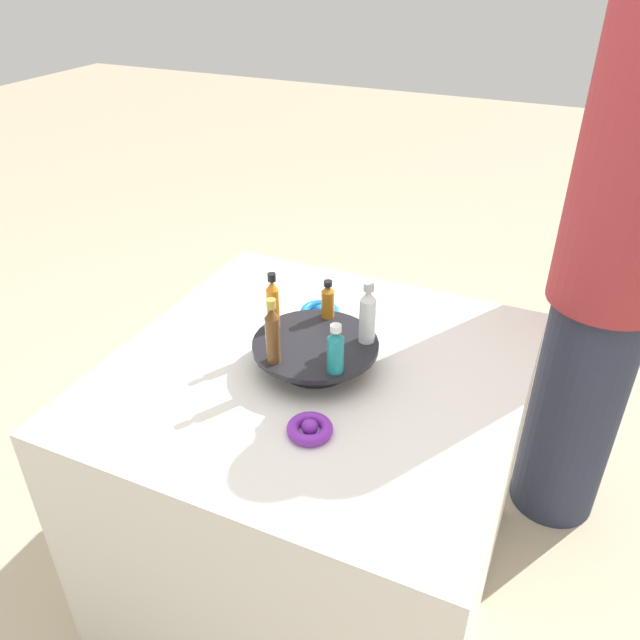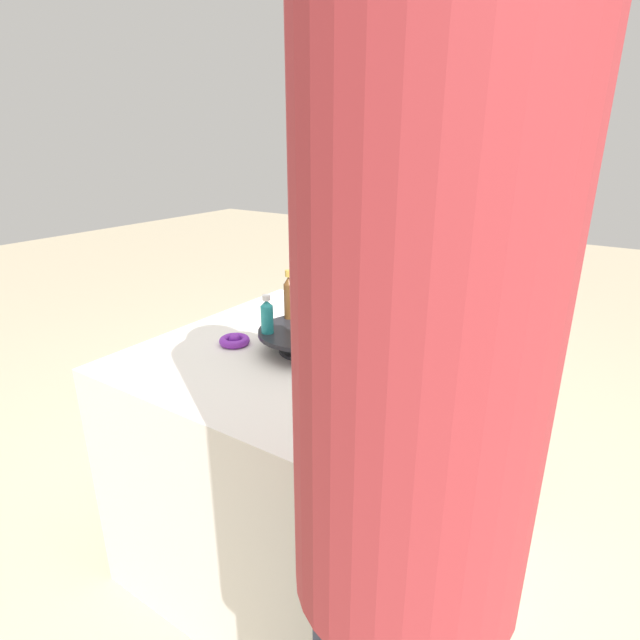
% 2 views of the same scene
% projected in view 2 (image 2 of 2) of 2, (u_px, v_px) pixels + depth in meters
% --- Properties ---
extents(ground_plane, '(12.00, 12.00, 0.00)m').
position_uv_depth(ground_plane, '(309.00, 548.00, 1.63)').
color(ground_plane, tan).
extents(party_table, '(0.86, 0.86, 0.70)m').
position_uv_depth(party_table, '(308.00, 457.00, 1.51)').
color(party_table, silver).
rests_on(party_table, ground_plane).
extents(display_stand, '(0.27, 0.27, 0.06)m').
position_uv_depth(display_stand, '(307.00, 337.00, 1.37)').
color(display_stand, black).
rests_on(display_stand, party_table).
extents(bottle_orange, '(0.03, 0.03, 0.13)m').
position_uv_depth(bottle_orange, '(333.00, 300.00, 1.42)').
color(bottle_orange, orange).
rests_on(bottle_orange, display_stand).
extents(bottle_brown, '(0.03, 0.03, 0.14)m').
position_uv_depth(bottle_brown, '(289.00, 296.00, 1.43)').
color(bottle_brown, brown).
rests_on(bottle_brown, display_stand).
extents(bottle_teal, '(0.03, 0.03, 0.11)m').
position_uv_depth(bottle_teal, '(267.00, 316.00, 1.33)').
color(bottle_teal, teal).
rests_on(bottle_teal, display_stand).
extents(bottle_clear, '(0.03, 0.03, 0.14)m').
position_uv_depth(bottle_clear, '(301.00, 321.00, 1.24)').
color(bottle_clear, silver).
rests_on(bottle_clear, display_stand).
extents(bottle_amber, '(0.03, 0.03, 0.09)m').
position_uv_depth(bottle_amber, '(344.00, 321.00, 1.31)').
color(bottle_amber, '#AD6B19').
rests_on(bottle_amber, display_stand).
extents(ribbon_bow_blue, '(0.10, 0.10, 0.03)m').
position_uv_depth(ribbon_bow_blue, '(384.00, 354.00, 1.34)').
color(ribbon_bow_blue, blue).
rests_on(ribbon_bow_blue, party_table).
extents(ribbon_bow_purple, '(0.09, 0.09, 0.03)m').
position_uv_depth(ribbon_bow_purple, '(235.00, 340.00, 1.42)').
color(ribbon_bow_purple, purple).
rests_on(ribbon_bow_purple, party_table).
extents(person_figure, '(0.29, 0.29, 1.69)m').
position_uv_depth(person_figure, '(410.00, 486.00, 0.62)').
color(person_figure, '#282D42').
rests_on(person_figure, ground_plane).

